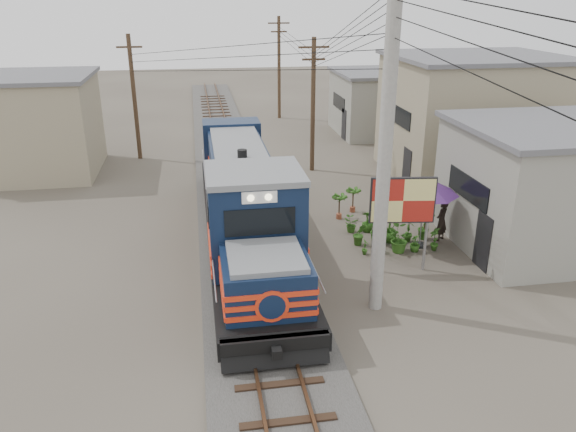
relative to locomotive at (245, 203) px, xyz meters
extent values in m
plane|color=#473F35|center=(0.00, -4.74, -1.74)|extent=(120.00, 120.00, 0.00)
cube|color=#595651|center=(0.00, 5.26, -1.66)|extent=(3.60, 70.00, 0.16)
cube|color=#51331E|center=(-0.54, 5.26, -1.48)|extent=(0.08, 70.00, 0.12)
cube|color=#51331E|center=(0.54, 5.26, -1.48)|extent=(0.08, 70.00, 0.12)
cube|color=black|center=(0.00, 0.05, -0.96)|extent=(2.91, 16.05, 0.55)
cube|color=black|center=(0.00, -4.96, -1.27)|extent=(2.21, 3.21, 0.65)
cube|color=black|center=(0.00, 5.07, -1.27)|extent=(2.21, 3.21, 0.65)
cube|color=#0E1C36|center=(0.00, -6.17, -0.11)|extent=(2.38, 2.41, 1.50)
cube|color=#0E1C36|center=(0.00, -3.66, 0.69)|extent=(2.85, 2.61, 3.11)
cube|color=slate|center=(0.00, -3.66, 2.30)|extent=(2.91, 2.74, 0.18)
cube|color=black|center=(0.00, -4.97, 1.24)|extent=(2.04, 0.06, 0.80)
cube|color=white|center=(0.00, -4.98, 1.99)|extent=(1.00, 0.06, 0.35)
cube|color=#0E1C36|center=(0.00, 2.56, 0.29)|extent=(2.27, 9.83, 2.31)
cube|color=slate|center=(0.00, 2.56, 1.49)|extent=(2.04, 9.83, 0.18)
cube|color=red|center=(0.00, 0.05, -0.41)|extent=(2.95, 16.05, 0.14)
cube|color=red|center=(0.00, 0.05, -0.11)|extent=(2.95, 16.05, 0.14)
cube|color=red|center=(0.00, 0.05, 0.19)|extent=(2.95, 16.05, 0.14)
cylinder|color=#9E9B93|center=(3.50, -5.24, 3.26)|extent=(0.40, 0.40, 10.00)
cylinder|color=#4C3826|center=(4.50, 9.26, 1.76)|extent=(0.24, 0.24, 7.00)
cube|color=#4C3826|center=(4.50, 9.26, 4.76)|extent=(1.60, 0.10, 0.10)
cube|color=#4C3826|center=(4.50, 9.26, 4.16)|extent=(1.20, 0.10, 0.10)
cylinder|color=#4C3826|center=(4.80, 23.26, 2.01)|extent=(0.24, 0.24, 7.50)
cube|color=#4C3826|center=(4.80, 23.26, 5.26)|extent=(1.60, 0.10, 0.10)
cube|color=#4C3826|center=(4.80, 23.26, 4.66)|extent=(1.20, 0.10, 0.10)
cylinder|color=#4C3826|center=(-5.00, 13.26, 1.76)|extent=(0.24, 0.24, 7.00)
cube|color=#4C3826|center=(-5.00, 13.26, 4.76)|extent=(1.60, 0.10, 0.10)
cube|color=#4C3826|center=(-5.00, 13.26, 4.16)|extent=(1.20, 0.10, 0.10)
cube|color=gray|center=(11.50, -1.74, 0.51)|extent=(7.00, 6.00, 4.50)
cube|color=slate|center=(11.50, -1.74, 2.86)|extent=(7.35, 6.30, 0.20)
cube|color=black|center=(7.98, -1.74, 0.74)|extent=(0.05, 3.00, 0.90)
cube|color=gray|center=(12.50, 7.26, 1.26)|extent=(8.00, 7.00, 6.00)
cube|color=slate|center=(12.50, 7.26, 4.36)|extent=(8.40, 7.35, 0.20)
cube|color=black|center=(8.48, 7.26, 1.56)|extent=(0.05, 3.50, 0.90)
cube|color=gray|center=(11.00, 17.26, 0.26)|extent=(6.00, 6.00, 4.00)
cube|color=slate|center=(11.00, 17.26, 2.36)|extent=(6.30, 6.30, 0.20)
cube|color=black|center=(7.98, 17.26, 0.46)|extent=(0.05, 3.00, 0.90)
cube|color=gray|center=(-10.00, 11.26, 0.76)|extent=(6.00, 6.00, 5.00)
cube|color=slate|center=(-10.00, 11.26, 3.36)|extent=(6.30, 6.30, 0.20)
cylinder|color=#99999E|center=(4.14, -2.84, -0.48)|extent=(0.10, 0.10, 2.51)
cylinder|color=#99999E|center=(5.93, -3.08, -0.48)|extent=(0.10, 0.10, 2.51)
cube|color=black|center=(5.04, -2.96, 0.87)|extent=(2.20, 0.41, 1.60)
cube|color=#AB1F16|center=(5.04, -2.99, 0.87)|extent=(2.10, 0.36, 1.50)
cylinder|color=black|center=(6.56, -1.20, -1.69)|extent=(0.51, 0.51, 0.10)
cylinder|color=#99999E|center=(6.56, -1.20, -0.47)|extent=(0.05, 0.05, 2.53)
cone|color=#462062|center=(6.56, -1.20, 0.74)|extent=(3.18, 3.18, 0.63)
imported|color=black|center=(7.58, -0.75, -0.92)|extent=(0.71, 0.68, 1.63)
imported|color=#2D5E1B|center=(4.27, -1.56, -1.40)|extent=(0.30, 0.39, 0.66)
imported|color=#2D5E1B|center=(4.94, -1.57, -1.42)|extent=(0.29, 0.35, 0.62)
imported|color=#2D5E1B|center=(5.54, -1.53, -1.22)|extent=(1.21, 1.23, 1.03)
imported|color=#2D5E1B|center=(6.20, -1.60, -1.40)|extent=(0.49, 0.49, 0.68)
imported|color=#2D5E1B|center=(6.96, -1.61, -1.27)|extent=(0.43, 0.55, 0.93)
imported|color=#2D5E1B|center=(4.31, -0.70, -1.28)|extent=(0.52, 0.43, 0.91)
imported|color=#2D5E1B|center=(5.10, -0.57, -1.26)|extent=(0.90, 0.99, 0.94)
imported|color=#2D5E1B|center=(5.54, -0.58, -1.19)|extent=(0.66, 0.66, 1.09)
imported|color=#2D5E1B|center=(6.27, -0.71, -1.21)|extent=(0.43, 0.59, 1.05)
imported|color=#2D5E1B|center=(6.99, -0.52, -1.25)|extent=(0.68, 0.66, 0.97)
imported|color=#2D5E1B|center=(4.30, 0.57, -1.40)|extent=(0.78, 0.76, 0.66)
imported|color=#2D5E1B|center=(5.00, 0.52, -1.30)|extent=(0.68, 0.68, 0.87)
camera|label=1|loc=(-1.62, -19.71, 7.32)|focal=35.00mm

